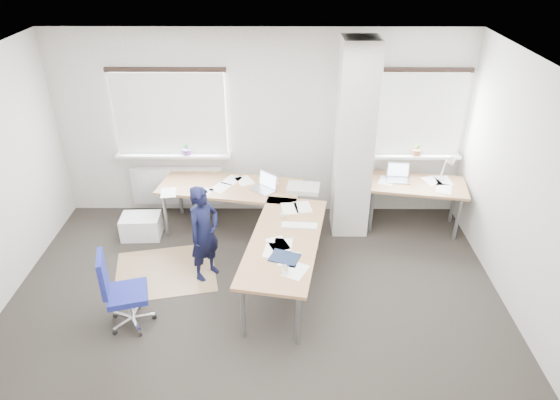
{
  "coord_description": "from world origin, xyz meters",
  "views": [
    {
      "loc": [
        0.32,
        -4.38,
        4.05
      ],
      "look_at": [
        0.29,
        0.9,
        1.06
      ],
      "focal_mm": 32.0,
      "sensor_mm": 36.0,
      "label": 1
    }
  ],
  "objects_px": {
    "person": "(204,233)",
    "desk_main": "(259,212)",
    "desk_side": "(417,186)",
    "task_chair": "(126,305)"
  },
  "relations": [
    {
      "from": "person",
      "to": "desk_main",
      "type": "bearing_deg",
      "value": -20.27
    },
    {
      "from": "desk_main",
      "to": "desk_side",
      "type": "height_order",
      "value": "desk_side"
    },
    {
      "from": "desk_main",
      "to": "task_chair",
      "type": "xyz_separation_m",
      "value": [
        -1.44,
        -1.33,
        -0.42
      ]
    },
    {
      "from": "task_chair",
      "to": "person",
      "type": "bearing_deg",
      "value": 34.12
    },
    {
      "from": "desk_main",
      "to": "person",
      "type": "relative_size",
      "value": 2.32
    },
    {
      "from": "task_chair",
      "to": "person",
      "type": "distance_m",
      "value": 1.25
    },
    {
      "from": "desk_main",
      "to": "task_chair",
      "type": "distance_m",
      "value": 2.01
    },
    {
      "from": "desk_main",
      "to": "desk_side",
      "type": "xyz_separation_m",
      "value": [
        2.24,
        0.77,
        -0.01
      ]
    },
    {
      "from": "desk_main",
      "to": "person",
      "type": "xyz_separation_m",
      "value": [
        -0.67,
        -0.43,
        -0.05
      ]
    },
    {
      "from": "desk_side",
      "to": "person",
      "type": "height_order",
      "value": "person"
    }
  ]
}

